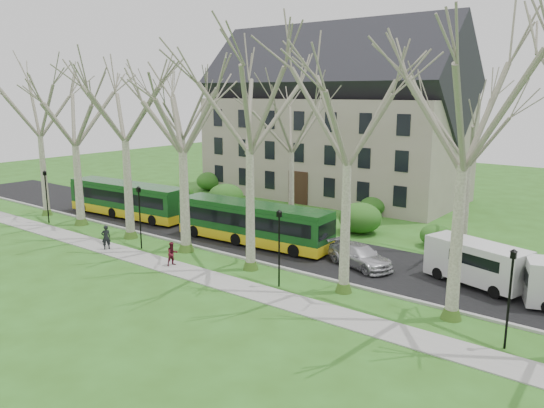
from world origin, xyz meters
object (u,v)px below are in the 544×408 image
at_px(bus_lead, 128,199).
at_px(sedan, 360,256).
at_px(bus_follow, 253,223).
at_px(van_a, 476,264).
at_px(pedestrian_b, 172,254).
at_px(pedestrian_a, 106,237).

bearing_deg(bus_lead, sedan, -3.16).
height_order(bus_follow, van_a, bus_follow).
bearing_deg(pedestrian_b, sedan, -38.04).
xyz_separation_m(bus_follow, sedan, (8.53, 0.11, -0.82)).
bearing_deg(van_a, pedestrian_b, -136.45).
height_order(pedestrian_a, pedestrian_b, pedestrian_a).
bearing_deg(van_a, sedan, -154.00).
relative_size(bus_lead, sedan, 2.58).
relative_size(bus_lead, pedestrian_b, 8.11).
bearing_deg(sedan, bus_follow, 109.65).
bearing_deg(bus_lead, pedestrian_a, -49.77).
bearing_deg(sedan, bus_lead, 109.77).
bearing_deg(bus_follow, sedan, -2.65).
relative_size(van_a, pedestrian_a, 3.30).
bearing_deg(sedan, van_a, -61.90).
distance_m(bus_follow, sedan, 8.57).
distance_m(pedestrian_a, pedestrian_b, 6.25).
bearing_deg(sedan, pedestrian_a, 134.41).
bearing_deg(bus_lead, pedestrian_b, -30.85).
distance_m(bus_lead, bus_follow, 13.92).
xyz_separation_m(bus_lead, bus_follow, (13.92, 0.22, -0.02)).
xyz_separation_m(bus_lead, van_a, (29.14, 1.41, -0.30)).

